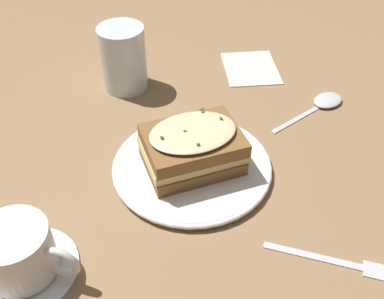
% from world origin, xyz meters
% --- Properties ---
extents(ground_plane, '(2.40, 2.40, 0.00)m').
position_xyz_m(ground_plane, '(0.00, 0.00, 0.00)').
color(ground_plane, olive).
extents(dinner_plate, '(0.23, 0.23, 0.01)m').
position_xyz_m(dinner_plate, '(0.01, -0.01, 0.01)').
color(dinner_plate, white).
rests_on(dinner_plate, ground_plane).
extents(sandwich, '(0.15, 0.16, 0.07)m').
position_xyz_m(sandwich, '(0.01, -0.01, 0.04)').
color(sandwich, brown).
rests_on(sandwich, dinner_plate).
extents(teacup_with_saucer, '(0.12, 0.14, 0.07)m').
position_xyz_m(teacup_with_saucer, '(0.22, -0.15, 0.03)').
color(teacup_with_saucer, white).
rests_on(teacup_with_saucer, ground_plane).
extents(water_glass, '(0.08, 0.08, 0.11)m').
position_xyz_m(water_glass, '(-0.17, -0.18, 0.06)').
color(water_glass, silver).
rests_on(water_glass, ground_plane).
extents(fork, '(0.02, 0.19, 0.00)m').
position_xyz_m(fork, '(0.12, 0.23, 0.00)').
color(fork, silver).
rests_on(fork, ground_plane).
extents(spoon, '(0.14, 0.12, 0.01)m').
position_xyz_m(spoon, '(-0.20, 0.17, 0.00)').
color(spoon, silver).
rests_on(spoon, ground_plane).
extents(napkin, '(0.14, 0.13, 0.00)m').
position_xyz_m(napkin, '(-0.28, 0.03, 0.00)').
color(napkin, silver).
rests_on(napkin, ground_plane).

